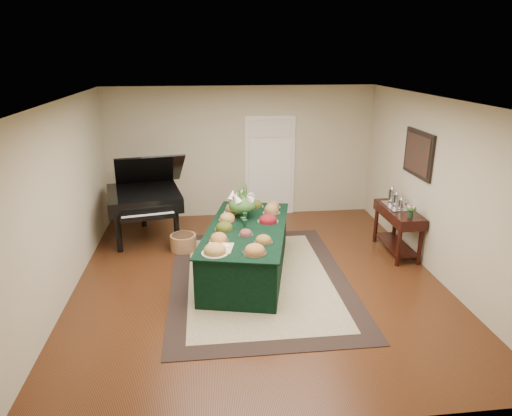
{
  "coord_description": "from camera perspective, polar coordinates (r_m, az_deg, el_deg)",
  "views": [
    {
      "loc": [
        -0.76,
        -6.29,
        3.32
      ],
      "look_at": [
        0.0,
        0.3,
        1.05
      ],
      "focal_mm": 32.0,
      "sensor_mm": 36.0,
      "label": 1
    }
  ],
  "objects": [
    {
      "name": "wicker_basket",
      "position": [
        8.16,
        -9.06,
        -4.3
      ],
      "size": [
        0.46,
        0.46,
        0.29
      ],
      "primitive_type": "cylinder",
      "color": "#905F3A",
      "rests_on": "ground"
    },
    {
      "name": "kitchen_doorway",
      "position": [
        9.64,
        1.73,
        5.08
      ],
      "size": [
        1.05,
        0.07,
        2.1
      ],
      "color": "white",
      "rests_on": "ground"
    },
    {
      "name": "mahogany_sideboard",
      "position": [
        8.16,
        17.37,
        -1.35
      ],
      "size": [
        0.45,
        1.21,
        0.81
      ],
      "color": "black",
      "rests_on": "ground"
    },
    {
      "name": "ground",
      "position": [
        7.16,
        0.28,
        -8.76
      ],
      "size": [
        6.0,
        6.0,
        0.0
      ],
      "primitive_type": "plane",
      "color": "black",
      "rests_on": "ground"
    },
    {
      "name": "buffet_table",
      "position": [
        7.18,
        -1.16,
        -5.25
      ],
      "size": [
        1.7,
        2.69,
        0.77
      ],
      "color": "black",
      "rests_on": "ground"
    },
    {
      "name": "tea_service",
      "position": [
        8.21,
        17.1,
        1.05
      ],
      "size": [
        0.34,
        0.58,
        0.3
      ],
      "color": "silver",
      "rests_on": "mahogany_sideboard"
    },
    {
      "name": "area_rug",
      "position": [
        7.13,
        0.39,
        -8.79
      ],
      "size": [
        2.69,
        3.77,
        0.01
      ],
      "color": "black",
      "rests_on": "ground"
    },
    {
      "name": "food_platters",
      "position": [
        7.05,
        -1.46,
        -1.95
      ],
      "size": [
        1.38,
        2.35,
        0.13
      ],
      "color": "silver",
      "rests_on": "buffet_table"
    },
    {
      "name": "floral_centerpiece",
      "position": [
        7.37,
        -1.73,
        0.87
      ],
      "size": [
        0.47,
        0.47,
        0.47
      ],
      "color": "black",
      "rests_on": "buffet_table"
    },
    {
      "name": "grand_piano",
      "position": [
        8.64,
        -13.78,
        1.32
      ],
      "size": [
        1.58,
        1.75,
        1.62
      ],
      "color": "black",
      "rests_on": "ground"
    },
    {
      "name": "wall_painting",
      "position": [
        7.95,
        19.63,
        6.4
      ],
      "size": [
        0.05,
        0.95,
        0.75
      ],
      "color": "black",
      "rests_on": "ground"
    },
    {
      "name": "green_goblets",
      "position": [
        7.0,
        -1.47,
        -1.74
      ],
      "size": [
        0.12,
        0.39,
        0.18
      ],
      "color": "black",
      "rests_on": "buffet_table"
    },
    {
      "name": "cutting_board",
      "position": [
        6.3,
        -4.57,
        -4.76
      ],
      "size": [
        0.43,
        0.43,
        0.1
      ],
      "color": "tan",
      "rests_on": "buffet_table"
    },
    {
      "name": "pink_bouquet",
      "position": [
        7.69,
        18.83,
        -0.1
      ],
      "size": [
        0.17,
        0.17,
        0.22
      ],
      "color": "black",
      "rests_on": "mahogany_sideboard"
    }
  ]
}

